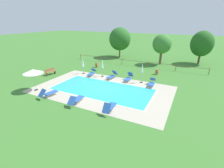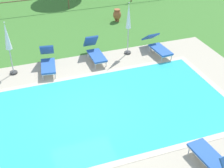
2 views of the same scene
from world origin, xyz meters
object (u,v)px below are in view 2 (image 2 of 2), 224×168
object	(u,v)px
patio_umbrella_closed_row_mid_east	(128,21)
sun_lounger_north_mid	(215,160)
sun_lounger_south_far	(48,61)
patio_umbrella_closed_row_west	(7,40)
terracotta_urn_by_tree	(117,15)
sun_lounger_south_near_corner	(158,46)
sun_lounger_north_far	(95,52)

from	to	relation	value
patio_umbrella_closed_row_mid_east	sun_lounger_north_mid	bearing A→B (deg)	-92.92
sun_lounger_south_far	patio_umbrella_closed_row_west	world-z (taller)	patio_umbrella_closed_row_west
patio_umbrella_closed_row_west	terracotta_urn_by_tree	xyz separation A→B (m)	(6.28, 4.12, -1.19)
sun_lounger_south_far	terracotta_urn_by_tree	size ratio (longest dim) A/B	2.74
sun_lounger_south_near_corner	terracotta_urn_by_tree	bearing A→B (deg)	95.04
sun_lounger_south_near_corner	terracotta_urn_by_tree	xyz separation A→B (m)	(-0.39, 4.47, 0.01)
sun_lounger_south_near_corner	sun_lounger_south_far	world-z (taller)	sun_lounger_south_far
sun_lounger_north_far	patio_umbrella_closed_row_mid_east	distance (m)	2.07
sun_lounger_north_far	sun_lounger_south_near_corner	bearing A→B (deg)	-7.56
sun_lounger_north_mid	patio_umbrella_closed_row_west	bearing A→B (deg)	123.39
sun_lounger_north_far	patio_umbrella_closed_row_west	bearing A→B (deg)	-179.31
sun_lounger_north_far	patio_umbrella_closed_row_mid_east	bearing A→B (deg)	1.82
terracotta_urn_by_tree	sun_lounger_south_far	bearing A→B (deg)	-138.29
sun_lounger_south_far	patio_umbrella_closed_row_mid_east	world-z (taller)	patio_umbrella_closed_row_mid_east
sun_lounger_south_near_corner	sun_lounger_south_far	size ratio (longest dim) A/B	1.04
sun_lounger_south_far	patio_umbrella_closed_row_west	bearing A→B (deg)	174.07
sun_lounger_north_mid	terracotta_urn_by_tree	world-z (taller)	sun_lounger_north_mid
sun_lounger_south_far	patio_umbrella_closed_row_mid_east	distance (m)	4.05
terracotta_urn_by_tree	sun_lounger_south_near_corner	bearing A→B (deg)	-84.96
sun_lounger_south_far	patio_umbrella_closed_row_west	xyz separation A→B (m)	(-1.48, 0.15, 1.18)
patio_umbrella_closed_row_west	patio_umbrella_closed_row_mid_east	world-z (taller)	patio_umbrella_closed_row_mid_east
sun_lounger_north_far	patio_umbrella_closed_row_mid_east	world-z (taller)	patio_umbrella_closed_row_mid_east
patio_umbrella_closed_row_mid_east	terracotta_urn_by_tree	xyz separation A→B (m)	(0.95, 4.02, -1.27)
sun_lounger_north_far	terracotta_urn_by_tree	xyz separation A→B (m)	(2.60, 4.08, -0.01)
sun_lounger_south_near_corner	patio_umbrella_closed_row_west	distance (m)	6.79
sun_lounger_south_near_corner	sun_lounger_south_far	distance (m)	5.19
patio_umbrella_closed_row_west	terracotta_urn_by_tree	bearing A→B (deg)	33.26
patio_umbrella_closed_row_west	patio_umbrella_closed_row_mid_east	bearing A→B (deg)	1.04
sun_lounger_north_mid	sun_lounger_north_far	world-z (taller)	sun_lounger_north_far
terracotta_urn_by_tree	sun_lounger_north_mid	bearing A→B (deg)	-96.58
sun_lounger_south_far	terracotta_urn_by_tree	world-z (taller)	sun_lounger_south_far
sun_lounger_north_mid	sun_lounger_north_far	xyz separation A→B (m)	(-1.26, 7.54, 0.00)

